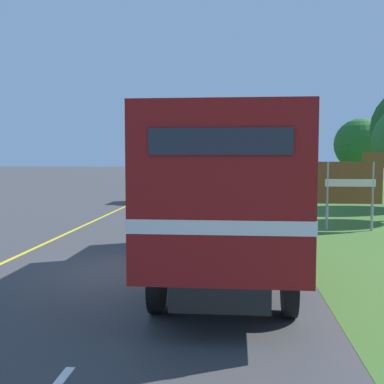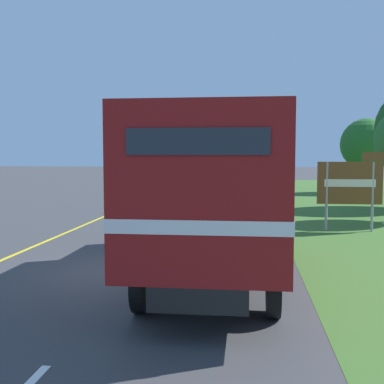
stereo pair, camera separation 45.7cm
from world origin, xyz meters
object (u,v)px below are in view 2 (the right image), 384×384
Objects in this scene: roadside_tree_far at (367,144)px; lead_car_white at (167,184)px; horse_trailer_truck at (217,189)px; highway_sign at (351,184)px.

lead_car_white is at bearing -147.68° from roadside_tree_far.
horse_trailer_truck is 8.06m from highway_sign.
highway_sign is 0.53× the size of roadside_tree_far.
highway_sign reaches higher than lead_car_white.
lead_car_white is 15.53m from roadside_tree_far.
horse_trailer_truck is 26.63m from roadside_tree_far.
roadside_tree_far is at bearing 70.15° from horse_trailer_truck.
lead_car_white is 1.38× the size of highway_sign.
horse_trailer_truck reaches higher than highway_sign.
roadside_tree_far reaches higher than highway_sign.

